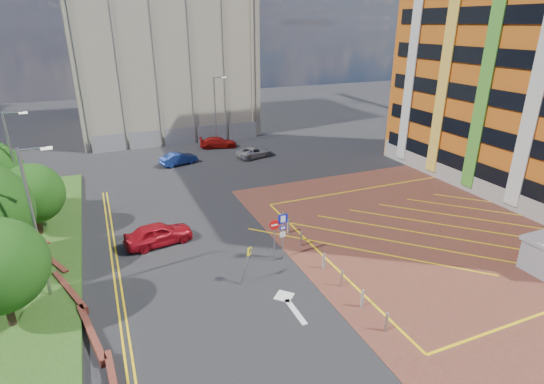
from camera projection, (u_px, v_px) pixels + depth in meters
ground at (281, 268)px, 25.32m from camera, size 140.00×140.00×0.00m
forecourt at (460, 227)px, 30.35m from camera, size 26.00×26.00×0.02m
retaining_wall at (65, 292)px, 22.72m from camera, size 6.06×20.33×0.40m
tree_c at (33, 194)px, 27.84m from camera, size 4.00×4.00×4.90m
lamp_left_near at (35, 219)px, 20.84m from camera, size 1.53×0.16×8.00m
lamp_left_far at (16, 165)px, 28.68m from camera, size 1.53×0.16×8.00m
lamp_back at (216, 109)px, 49.13m from camera, size 1.53×0.16×8.00m
sign_cluster at (280, 231)px, 25.54m from camera, size 1.17×0.12×3.20m
warning_sign at (247, 261)px, 23.37m from camera, size 0.79×0.43×2.24m
bollard_row at (329, 267)px, 24.54m from camera, size 0.14×11.14×0.90m
construction_building at (158, 44)px, 55.47m from camera, size 21.20×19.20×22.00m
construction_fence at (188, 136)px, 50.99m from camera, size 21.60×0.06×2.00m
car_red_left at (159, 234)px, 27.84m from camera, size 4.60×2.40×1.49m
car_blue_back at (179, 159)px, 43.62m from camera, size 4.04×2.37×1.26m
car_red_back at (218, 142)px, 49.56m from camera, size 4.54×2.63×1.24m
car_silver_back at (255, 152)px, 46.01m from camera, size 4.41×2.81×1.13m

